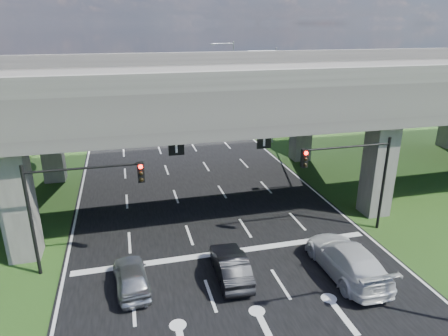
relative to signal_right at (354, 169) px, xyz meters
name	(u,v)px	position (x,y,z in m)	size (l,w,h in m)	color
ground	(246,290)	(-7.82, -3.94, -4.19)	(160.00, 160.00, 0.00)	#263E14
road	(205,205)	(-7.82, 6.06, -4.17)	(18.00, 120.00, 0.03)	black
overpass	(197,90)	(-7.82, 8.06, 3.73)	(80.00, 15.00, 10.00)	#3E3B38
signal_right	(354,169)	(0.00, 0.00, 0.00)	(5.76, 0.54, 6.00)	black
signal_left	(74,196)	(-15.65, 0.00, 0.00)	(5.76, 0.54, 6.00)	black
streetlight_far	(271,89)	(2.27, 20.06, 1.66)	(3.38, 0.25, 10.00)	gray
streetlight_beyond	(231,72)	(2.27, 36.06, 1.66)	(3.38, 0.25, 10.00)	gray
tree_left_near	(28,106)	(-21.78, 22.06, 0.63)	(4.50, 4.50, 7.80)	black
tree_left_mid	(14,100)	(-24.78, 30.06, -0.01)	(3.91, 3.90, 6.76)	black
tree_left_far	(60,81)	(-20.78, 38.06, 0.95)	(4.80, 4.80, 8.32)	black
tree_right_near	(282,94)	(5.22, 24.06, 0.31)	(4.20, 4.20, 7.28)	black
tree_right_mid	(280,86)	(8.22, 32.06, -0.01)	(3.91, 3.90, 6.76)	black
tree_right_far	(236,76)	(4.22, 40.06, 0.63)	(4.50, 4.50, 7.80)	black
car_silver	(131,276)	(-13.22, -2.42, -3.49)	(1.58, 3.94, 1.34)	#9B9FA3
car_dark	(231,265)	(-8.30, -2.76, -3.46)	(1.48, 4.24, 1.40)	black
car_white	(347,259)	(-2.42, -3.94, -3.31)	(2.39, 5.87, 1.70)	silver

